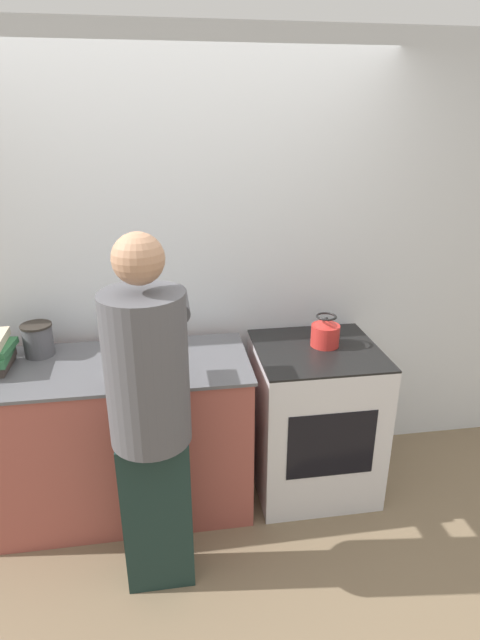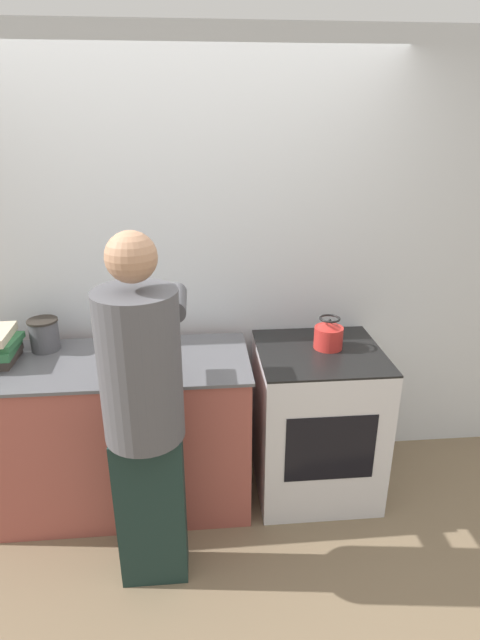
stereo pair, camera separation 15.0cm
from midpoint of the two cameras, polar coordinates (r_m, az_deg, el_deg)
name	(u,v)px [view 2 (the right image)]	position (r m, az deg, el deg)	size (l,w,h in m)	color
ground_plane	(189,531)	(3.03, -4.32, -22.90)	(12.00, 12.00, 0.00)	#7A664C
wall_back	(181,270)	(3.00, -5.29, 5.75)	(8.00, 0.05, 2.60)	silver
counter	(119,432)	(3.00, -12.27, -12.48)	(1.49, 0.64, 0.92)	#9E4C42
oven	(316,420)	(3.09, 10.07, -11.25)	(0.70, 0.67, 0.92)	silver
person	(144,409)	(2.26, -9.02, -10.06)	(0.40, 0.63, 1.74)	#182C28
cutting_board	(142,363)	(2.69, -9.61, -4.90)	(0.34, 0.25, 0.02)	silver
knife	(139,364)	(2.66, -9.84, -4.98)	(0.21, 0.09, 0.01)	silver
kettle	(329,335)	(2.88, 11.56, -1.72)	(0.16, 0.16, 0.18)	red
bowl_prep	(129,339)	(2.94, -11.11, -2.14)	(0.13, 0.13, 0.06)	#C6B789
canister_jar	(44,335)	(2.97, -20.13, -1.60)	(0.17, 0.17, 0.18)	#4C4C51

